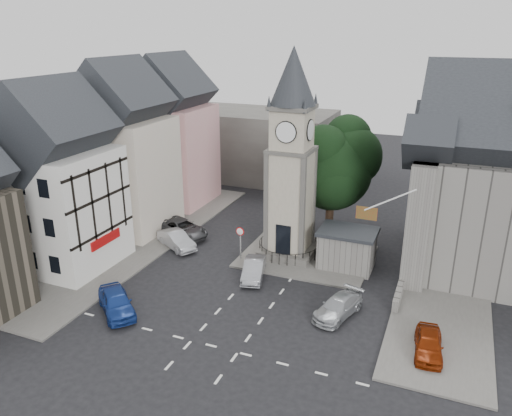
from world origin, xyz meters
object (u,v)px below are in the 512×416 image
at_px(clock_tower, 291,157).
at_px(car_west_blue, 116,302).
at_px(pedestrian, 440,263).
at_px(stone_shelter, 347,249).
at_px(car_east_red, 429,344).

xyz_separation_m(clock_tower, car_west_blue, (-7.50, -12.57, -7.36)).
relative_size(clock_tower, pedestrian, 10.22).
height_order(clock_tower, car_west_blue, clock_tower).
bearing_deg(pedestrian, stone_shelter, -12.82).
xyz_separation_m(clock_tower, car_east_red, (11.50, -9.49, -7.48)).
height_order(stone_shelter, car_west_blue, stone_shelter).
bearing_deg(stone_shelter, pedestrian, 15.15).
bearing_deg(clock_tower, pedestrian, 6.56).
distance_m(clock_tower, pedestrian, 13.70).
relative_size(car_west_blue, car_east_red, 1.18).
xyz_separation_m(car_west_blue, pedestrian, (19.00, 13.89, 0.03)).
bearing_deg(clock_tower, stone_shelter, -5.84).
distance_m(clock_tower, car_west_blue, 16.38).
bearing_deg(car_east_red, car_west_blue, -175.78).
height_order(clock_tower, car_east_red, clock_tower).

